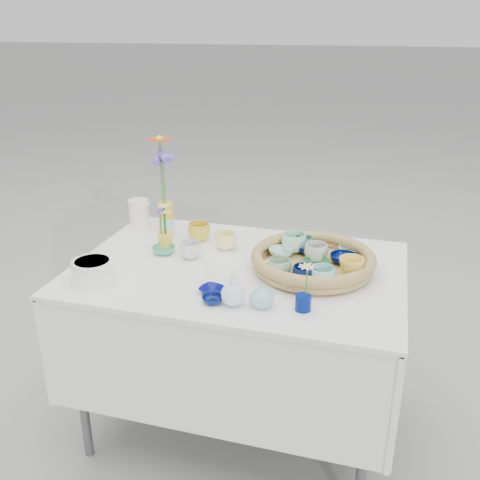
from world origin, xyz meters
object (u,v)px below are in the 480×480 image
(wicker_tray, at_px, (313,261))
(tall_vase_yellow, at_px, (166,216))
(display_table, at_px, (239,423))
(bud_vase_seafoam, at_px, (262,294))

(wicker_tray, height_order, tall_vase_yellow, tall_vase_yellow)
(display_table, height_order, bud_vase_seafoam, bud_vase_seafoam)
(display_table, relative_size, tall_vase_yellow, 9.84)
(bud_vase_seafoam, bearing_deg, display_table, 119.99)
(display_table, relative_size, bud_vase_seafoam, 14.09)
(display_table, height_order, tall_vase_yellow, tall_vase_yellow)
(wicker_tray, relative_size, bud_vase_seafoam, 5.30)
(tall_vase_yellow, bearing_deg, bud_vase_seafoam, -44.21)
(display_table, xyz_separation_m, tall_vase_yellow, (-0.43, 0.30, 0.83))
(bud_vase_seafoam, height_order, tall_vase_yellow, tall_vase_yellow)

